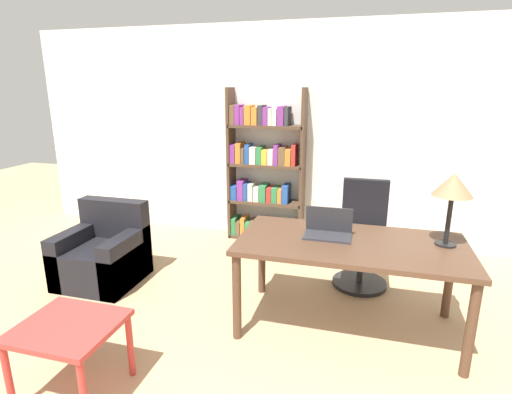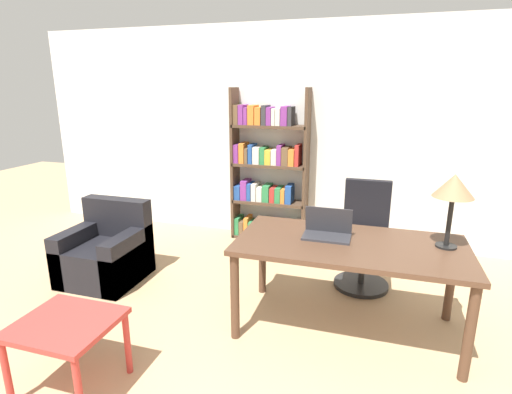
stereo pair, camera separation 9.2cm
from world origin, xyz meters
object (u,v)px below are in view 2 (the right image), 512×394
at_px(desk, 349,253).
at_px(table_lamp, 454,188).
at_px(laptop, 327,231).
at_px(office_chair, 364,240).
at_px(side_table_blue, 67,332).
at_px(bookshelf, 267,175).
at_px(armchair, 106,254).

bearing_deg(desk, table_lamp, 9.89).
height_order(laptop, office_chair, office_chair).
bearing_deg(table_lamp, side_table_blue, -150.37).
bearing_deg(office_chair, laptop, -109.91).
xyz_separation_m(laptop, office_chair, (0.28, 0.78, -0.34)).
distance_m(desk, bookshelf, 2.15).
xyz_separation_m(table_lamp, office_chair, (-0.61, 0.73, -0.75)).
bearing_deg(laptop, armchair, 177.06).
xyz_separation_m(laptop, armchair, (-2.26, 0.12, -0.54)).
bearing_deg(laptop, office_chair, 70.09).
bearing_deg(desk, side_table_blue, -143.67).
height_order(desk, armchair, armchair).
relative_size(laptop, office_chair, 0.36).
distance_m(table_lamp, armchair, 3.30).
relative_size(office_chair, bookshelf, 0.54).
relative_size(table_lamp, office_chair, 0.54).
xyz_separation_m(laptop, side_table_blue, (-1.48, -1.30, -0.39)).
distance_m(side_table_blue, bookshelf, 3.09).
distance_m(armchair, bookshelf, 2.13).
distance_m(laptop, office_chair, 0.90).
bearing_deg(side_table_blue, laptop, 41.32).
relative_size(laptop, table_lamp, 0.67).
height_order(side_table_blue, armchair, armchair).
relative_size(office_chair, side_table_blue, 1.73).
distance_m(table_lamp, side_table_blue, 2.84).
relative_size(laptop, side_table_blue, 0.62).
bearing_deg(bookshelf, side_table_blue, -99.32).
xyz_separation_m(office_chair, armchair, (-2.54, -0.66, -0.20)).
relative_size(side_table_blue, armchair, 0.76).
xyz_separation_m(desk, office_chair, (0.09, 0.85, -0.20)).
height_order(desk, bookshelf, bookshelf).
relative_size(laptop, bookshelf, 0.20).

